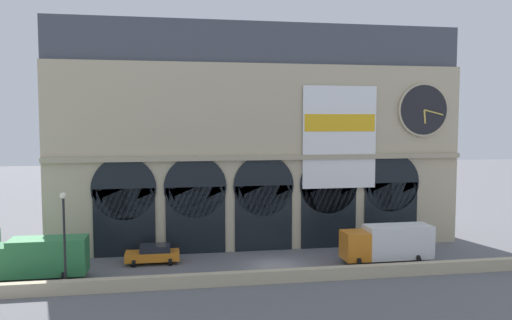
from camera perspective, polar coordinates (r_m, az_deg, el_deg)
ground_plane at (r=42.02m, az=2.13°, el=-11.86°), size 200.00×200.00×0.00m
quay_parapet_wall at (r=37.94m, az=3.47°, el=-12.94°), size 90.00×0.70×0.93m
station_building at (r=48.16m, az=0.27°, el=2.46°), size 38.07×6.30×20.73m
box_truck_west at (r=41.35m, az=-23.61°, el=-10.07°), size 7.50×2.91×3.12m
car_midwest at (r=43.26m, az=-11.56°, el=-10.37°), size 4.40×2.22×1.55m
box_truck_mideast at (r=43.85m, az=14.68°, el=-9.02°), size 7.50×2.91×3.12m
street_lamp_quayside at (r=37.51m, az=-20.89°, el=-7.21°), size 0.44×0.44×6.90m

